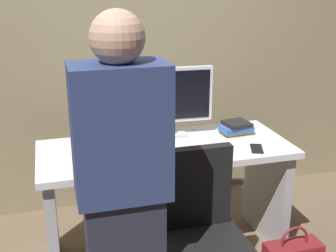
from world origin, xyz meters
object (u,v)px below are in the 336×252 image
Objects in this scene: office_chair at (201,250)px; monitor at (171,98)px; book_stack at (236,128)px; cell_phone at (257,149)px; cup_near_keyboard at (94,154)px; mouse at (204,149)px; person_at_desk at (123,197)px; cup_by_monitor at (100,140)px; desk at (166,180)px; keyboard at (159,155)px.

office_chair is 1.74× the size of monitor.
book_stack is 0.29m from cell_phone.
book_stack is at bearing 12.35° from cup_near_keyboard.
cup_near_keyboard is at bearing 176.72° from mouse.
monitor is 2.50× the size of book_stack.
mouse is 0.65m from cup_near_keyboard.
monitor is 0.63m from cell_phone.
person_at_desk reaches higher than cup_by_monitor.
desk is 0.52m from monitor.
monitor reaches higher than desk.
cup_near_keyboard reaches higher than book_stack.
cell_phone is at bearing -88.43° from book_stack.
mouse is at bearing 69.28° from office_chair.
book_stack is (0.96, 0.21, -0.00)m from cup_near_keyboard.
monitor is at bearing 160.00° from cell_phone.
person_at_desk is (-0.41, -0.09, 0.41)m from office_chair.
cup_near_keyboard reaches higher than desk.
office_chair is at bearing -89.04° from desk.
cell_phone is (0.52, -0.19, 0.23)m from desk.
book_stack is at bearing 10.75° from desk.
person_at_desk reaches higher than mouse.
keyboard is at bearing -118.85° from desk.
keyboard is at bearing 61.80° from person_at_desk.
cup_by_monitor reaches higher than mouse.
cup_by_monitor is at bearing 143.84° from keyboard.
mouse reaches higher than cell_phone.
office_chair is 0.57× the size of person_at_desk.
cell_phone is (0.32, -0.04, -0.01)m from mouse.
person_at_desk is 16.74× the size of cup_by_monitor.
cup_by_monitor is (-0.31, 0.24, 0.04)m from keyboard.
desk is 2.88× the size of monitor.
book_stack is at bearing 42.48° from person_at_desk.
monitor reaches higher than cell_phone.
cup_by_monitor is at bearing -169.57° from monitor.
person_at_desk is 1.05m from monitor.
person_at_desk is at bearing -90.19° from cup_by_monitor.
cell_phone is (0.51, 0.45, 0.33)m from office_chair.
desk is 17.14× the size of cup_near_keyboard.
mouse is at bearing 44.60° from person_at_desk.
book_stack is 1.50× the size of cell_phone.
desk is at bearing -179.64° from cell_phone.
cell_phone is at bearing -40.84° from monitor.
cup_by_monitor is 0.68× the size of cell_phone.
office_chair reaches higher than mouse.
cup_by_monitor is at bearing 166.95° from desk.
person_at_desk is at bearing -135.40° from mouse.
cup_by_monitor is (-0.48, -0.09, -0.21)m from monitor.
cup_near_keyboard is at bearing 131.36° from office_chair.
desk is 0.95× the size of person_at_desk.
person_at_desk reaches higher than keyboard.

